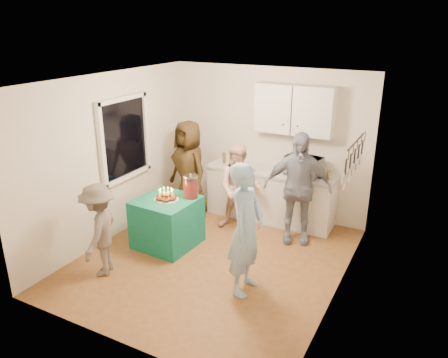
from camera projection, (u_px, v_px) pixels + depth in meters
The scene contains 19 objects.
floor at pixel (213, 260), 6.42m from camera, with size 4.00×4.00×0.00m, color brown.
ceiling at pixel (211, 80), 5.52m from camera, with size 4.00×4.00×0.00m, color white.
back_wall at pixel (268, 142), 7.63m from camera, with size 3.60×3.60×0.00m, color silver.
left_wall at pixel (111, 158), 6.76m from camera, with size 4.00×4.00×0.00m, color silver.
right_wall at pixel (344, 200), 5.18m from camera, with size 4.00×4.00×0.00m, color silver.
window_night at pixel (124, 138), 6.91m from camera, with size 0.04×1.00×1.20m, color black.
counter at pixel (270, 196), 7.59m from camera, with size 2.20×0.58×0.86m, color white.
countertop at pixel (271, 171), 7.44m from camera, with size 2.24×0.62×0.05m, color beige.
upper_cabinet at pixel (294, 109), 7.06m from camera, with size 1.30×0.30×0.80m, color white.
pot_rack at pixel (353, 160), 5.69m from camera, with size 0.12×1.00×0.60m, color black.
microwave at pixel (303, 166), 7.13m from camera, with size 0.57×0.38×0.31m, color white.
party_table at pixel (167, 222), 6.73m from camera, with size 0.85×0.85×0.76m, color #106E51.
donut_cake at pixel (166, 194), 6.56m from camera, with size 0.38×0.38×0.18m, color #381C0C, non-canonical shape.
punch_jar at pixel (191, 187), 6.62m from camera, with size 0.22×0.22×0.34m, color red.
man_birthday at pixel (246, 230), 5.42m from camera, with size 0.63×0.42×1.73m, color #96B7DA.
woman_back_left at pixel (189, 169), 7.61m from camera, with size 0.84×0.55×1.73m, color #4F3816.
woman_back_center at pixel (239, 188), 7.12m from camera, with size 0.72×0.56×1.47m, color tan.
woman_back_right at pixel (297, 188), 6.69m from camera, with size 1.04×0.43×1.78m, color #0F1833.
child_near_left at pixel (99, 230), 5.87m from camera, with size 0.85×0.49×1.31m, color #584E46.
Camera 1 is at (2.76, -4.89, 3.32)m, focal length 35.00 mm.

